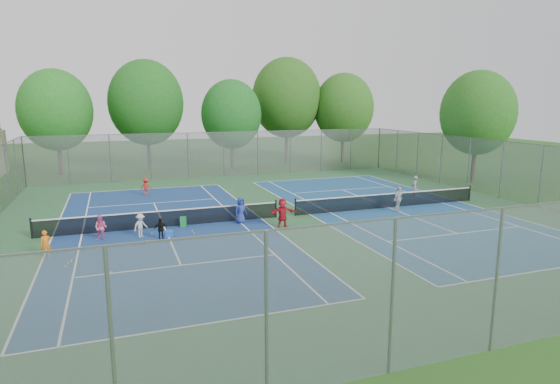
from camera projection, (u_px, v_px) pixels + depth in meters
The scene contains 38 objects.
ground at pixel (286, 217), 27.54m from camera, with size 120.00×120.00×0.00m, color #235119.
court_pad at pixel (286, 217), 27.54m from camera, with size 32.00×32.00×0.01m, color #2B5C36.
court_left at pixel (164, 227), 25.22m from camera, with size 10.97×23.77×0.01m, color navy.
court_right at pixel (388, 207), 29.85m from camera, with size 10.97×23.77×0.01m, color navy.
net_left at pixel (164, 219), 25.14m from camera, with size 12.87×0.10×0.91m, color black.
net_right at pixel (389, 201), 29.77m from camera, with size 12.87×0.10×0.91m, color black.
fence_north at pixel (224, 154), 41.95m from camera, with size 32.00×0.10×4.00m, color gray.
fence_south at pixel (496, 281), 12.37m from camera, with size 32.00×0.10×4.00m, color gray.
fence_east at pixel (501, 170), 32.45m from camera, with size 32.00×0.10×4.00m, color gray.
tree_nw at pixel (56, 110), 42.12m from camera, with size 6.40×6.40×9.58m.
tree_nl at pixel (146, 103), 45.57m from camera, with size 7.20×7.20×10.69m.
tree_nc at pixel (231, 114), 46.58m from camera, with size 6.00×6.00×8.85m.
tree_nr at pixel (287, 98), 51.36m from camera, with size 7.60×7.60×11.42m.
tree_ne at pixel (344, 108), 51.70m from camera, with size 6.60×6.60×9.77m.
tree_side_e at pixel (478, 113), 38.27m from camera, with size 6.00×6.00×9.20m.
ball_crate at pixel (169, 234), 23.42m from camera, with size 0.37×0.37×0.31m, color blue.
ball_hopper at pixel (183, 222), 25.20m from camera, with size 0.29×0.29×0.57m, color green.
student_a at pixel (46, 244), 20.21m from camera, with size 0.44×0.29×1.22m, color orange.
student_b at pixel (101, 228), 22.75m from camera, with size 0.61×0.48×1.26m, color #E5598F.
student_c at pixel (141, 226), 23.29m from camera, with size 0.77×0.45×1.20m, color beige.
student_d at pixel (161, 229), 22.86m from camera, with size 0.64×0.26×1.09m, color black.
student_e at pixel (241, 210), 25.89m from camera, with size 0.72×0.47×1.48m, color navy.
student_f at pixel (283, 213), 25.04m from camera, with size 1.48×0.47×1.60m, color red.
child_far_baseline at pixel (146, 187), 33.67m from camera, with size 0.81×0.47×1.25m, color red.
instructor at pixel (414, 187), 32.40m from camera, with size 0.60×0.39×1.63m, color gray.
teen_court_b at pixel (398, 199), 28.56m from camera, with size 0.93×0.39×1.58m, color beige.
tennis_ball_0 at pixel (71, 261), 19.76m from camera, with size 0.07×0.07×0.07m, color yellow.
tennis_ball_1 at pixel (192, 231), 24.31m from camera, with size 0.07×0.07×0.07m, color gold.
tennis_ball_2 at pixel (68, 263), 19.51m from camera, with size 0.07×0.07×0.07m, color #BFCC2F.
tennis_ball_3 at pixel (96, 249), 21.41m from camera, with size 0.07×0.07×0.07m, color #A7C92E.
tennis_ball_4 at pixel (152, 234), 23.79m from camera, with size 0.07×0.07×0.07m, color #BEE034.
tennis_ball_5 at pixel (111, 273), 18.45m from camera, with size 0.07×0.07×0.07m, color #B5DC33.
tennis_ball_6 at pixel (194, 234), 23.90m from camera, with size 0.07×0.07×0.07m, color #B2CD2F.
tennis_ball_7 at pixel (66, 266), 19.15m from camera, with size 0.07×0.07×0.07m, color #B3C72E.
tennis_ball_8 at pixel (155, 241), 22.55m from camera, with size 0.07×0.07×0.07m, color #C7DE33.
tennis_ball_9 at pixel (147, 241), 22.57m from camera, with size 0.07×0.07×0.07m, color #CAD531.
tennis_ball_10 at pixel (256, 237), 23.21m from camera, with size 0.07×0.07×0.07m, color #AECF30.
tennis_ball_11 at pixel (169, 237), 23.30m from camera, with size 0.07×0.07×0.07m, color yellow.
Camera 1 is at (-9.33, -25.08, 6.68)m, focal length 30.00 mm.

